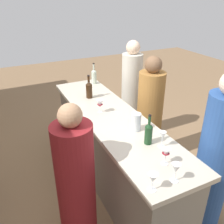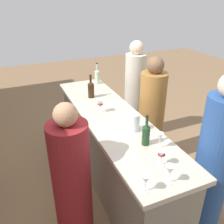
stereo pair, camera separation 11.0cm
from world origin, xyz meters
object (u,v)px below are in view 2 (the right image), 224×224
at_px(wine_glass_near_center, 161,155).
at_px(wine_bottle_leftmost_olive_green, 146,134).
at_px(wine_glass_far_left, 100,104).
at_px(person_right_guest, 134,95).
at_px(wine_bottle_center_clear_pale, 97,76).
at_px(person_left_guest, 151,116).
at_px(person_center_guest, 214,163).
at_px(wine_glass_near_right, 170,171).
at_px(water_pitcher, 135,122).
at_px(wine_bottle_second_left_amber_brown, 91,89).
at_px(wine_glass_near_left, 160,137).
at_px(person_server_behind, 72,184).
at_px(wine_glass_far_center, 146,180).

bearing_deg(wine_glass_near_center, wine_bottle_leftmost_olive_green, -7.43).
relative_size(wine_glass_far_left, person_right_guest, 0.10).
distance_m(wine_bottle_center_clear_pale, wine_glass_far_left, 0.97).
height_order(person_left_guest, person_right_guest, person_right_guest).
bearing_deg(person_center_guest, wine_glass_near_center, -22.33).
bearing_deg(wine_glass_near_right, water_pitcher, -9.26).
bearing_deg(wine_bottle_second_left_amber_brown, wine_glass_near_left, -172.32).
xyz_separation_m(water_pitcher, person_server_behind, (-0.22, 0.72, -0.35)).
bearing_deg(person_server_behind, wine_glass_far_center, -71.06).
bearing_deg(wine_bottle_second_left_amber_brown, wine_glass_far_left, 174.73).
height_order(wine_bottle_leftmost_olive_green, person_center_guest, person_center_guest).
xyz_separation_m(wine_glass_far_left, person_left_guest, (0.04, -0.73, -0.33)).
height_order(wine_glass_far_left, person_left_guest, person_left_guest).
bearing_deg(person_right_guest, water_pitcher, 57.89).
xyz_separation_m(wine_bottle_second_left_amber_brown, person_right_guest, (0.24, -0.78, -0.30)).
distance_m(wine_glass_near_right, wine_glass_far_left, 1.29).
bearing_deg(wine_bottle_center_clear_pale, person_left_guest, -154.09).
xyz_separation_m(wine_bottle_center_clear_pale, person_left_guest, (-0.88, -0.43, -0.35)).
height_order(water_pitcher, person_right_guest, person_right_guest).
relative_size(wine_bottle_leftmost_olive_green, wine_bottle_center_clear_pale, 0.94).
distance_m(wine_bottle_second_left_amber_brown, wine_glass_far_left, 0.45).
xyz_separation_m(wine_glass_far_left, person_right_guest, (0.69, -0.82, -0.29)).
bearing_deg(wine_glass_far_left, wine_bottle_leftmost_olive_green, -169.72).
bearing_deg(person_server_behind, person_right_guest, 28.98).
relative_size(water_pitcher, person_server_behind, 0.13).
height_order(wine_bottle_second_left_amber_brown, wine_glass_near_center, wine_bottle_second_left_amber_brown).
relative_size(wine_bottle_leftmost_olive_green, water_pitcher, 1.61).
bearing_deg(wine_glass_far_center, water_pitcher, -23.00).
bearing_deg(wine_bottle_center_clear_pale, person_server_behind, 152.64).
distance_m(wine_bottle_leftmost_olive_green, wine_glass_near_left, 0.13).
bearing_deg(wine_glass_near_right, wine_bottle_center_clear_pale, -6.75).
bearing_deg(water_pitcher, person_left_guest, -44.98).
xyz_separation_m(wine_glass_far_center, person_left_guest, (1.33, -0.89, -0.33)).
relative_size(wine_bottle_leftmost_olive_green, wine_glass_near_right, 1.86).
bearing_deg(wine_bottle_second_left_amber_brown, wine_bottle_center_clear_pale, -28.97).
bearing_deg(wine_bottle_leftmost_olive_green, wine_bottle_center_clear_pale, -5.39).
distance_m(wine_bottle_leftmost_olive_green, person_center_guest, 0.69).
bearing_deg(person_right_guest, wine_bottle_leftmost_olive_green, 61.49).
relative_size(wine_glass_near_right, water_pitcher, 0.87).
bearing_deg(wine_glass_near_right, person_server_behind, 47.69).
distance_m(wine_glass_near_right, person_server_behind, 0.89).
xyz_separation_m(wine_glass_far_center, water_pitcher, (0.77, -0.33, -0.01)).
bearing_deg(wine_glass_near_center, wine_bottle_second_left_amber_brown, 2.21).
distance_m(wine_glass_near_center, person_left_guest, 1.34).
bearing_deg(person_server_behind, wine_glass_far_left, 35.98).
bearing_deg(person_center_guest, wine_glass_near_right, -5.36).
bearing_deg(wine_bottle_leftmost_olive_green, wine_glass_far_left, 10.28).
relative_size(wine_bottle_leftmost_olive_green, person_left_guest, 0.20).
xyz_separation_m(wine_glass_near_left, person_right_guest, (1.57, -0.60, -0.30)).
relative_size(wine_glass_near_left, wine_glass_far_center, 1.09).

